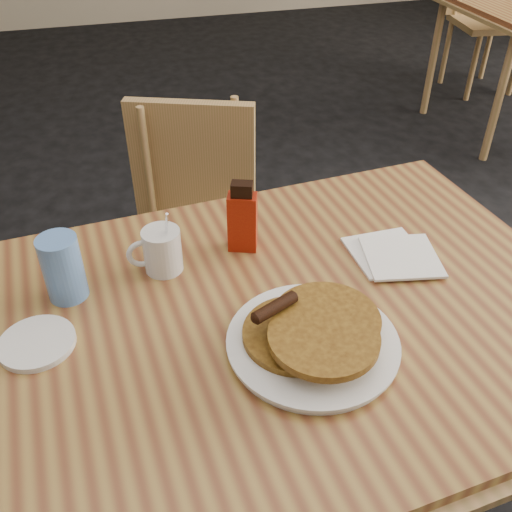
# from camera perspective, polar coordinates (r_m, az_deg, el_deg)

# --- Properties ---
(floor) EXTENTS (10.00, 10.00, 0.00)m
(floor) POSITION_cam_1_polar(r_m,az_deg,el_deg) (1.74, 1.73, -22.89)
(floor) COLOR black
(floor) RESTS_ON ground
(main_table) EXTENTS (1.43, 1.02, 0.75)m
(main_table) POSITION_cam_1_polar(r_m,az_deg,el_deg) (1.13, 0.53, -7.43)
(main_table) COLOR olive
(main_table) RESTS_ON floor
(chair_main_far) EXTENTS (0.51, 0.52, 0.86)m
(chair_main_far) POSITION_cam_1_polar(r_m,az_deg,el_deg) (1.81, -5.50, 3.72)
(chair_main_far) COLOR tan
(chair_main_far) RESTS_ON floor
(chair_neighbor_far) EXTENTS (0.47, 0.48, 0.92)m
(chair_neighbor_far) POSITION_cam_1_polar(r_m,az_deg,el_deg) (4.45, 21.88, 22.39)
(chair_neighbor_far) COLOR tan
(chair_neighbor_far) RESTS_ON floor
(pancake_plate) EXTENTS (0.31, 0.31, 0.09)m
(pancake_plate) POSITION_cam_1_polar(r_m,az_deg,el_deg) (1.04, 5.75, -8.06)
(pancake_plate) COLOR white
(pancake_plate) RESTS_ON main_table
(coffee_mug) EXTENTS (0.12, 0.08, 0.15)m
(coffee_mug) POSITION_cam_1_polar(r_m,az_deg,el_deg) (1.20, -9.47, 0.60)
(coffee_mug) COLOR white
(coffee_mug) RESTS_ON main_table
(syrup_bottle) EXTENTS (0.07, 0.06, 0.17)m
(syrup_bottle) POSITION_cam_1_polar(r_m,az_deg,el_deg) (1.24, -1.37, 3.74)
(syrup_bottle) COLOR maroon
(syrup_bottle) RESTS_ON main_table
(napkin_stack) EXTENTS (0.19, 0.20, 0.01)m
(napkin_stack) POSITION_cam_1_polar(r_m,az_deg,el_deg) (1.28, 13.62, 0.13)
(napkin_stack) COLOR white
(napkin_stack) RESTS_ON main_table
(blue_tumbler) EXTENTS (0.09, 0.09, 0.14)m
(blue_tumbler) POSITION_cam_1_polar(r_m,az_deg,el_deg) (1.17, -18.76, -1.14)
(blue_tumbler) COLOR #5A8AD4
(blue_tumbler) RESTS_ON main_table
(side_saucer) EXTENTS (0.17, 0.17, 0.01)m
(side_saucer) POSITION_cam_1_polar(r_m,az_deg,el_deg) (1.12, -21.06, -8.12)
(side_saucer) COLOR white
(side_saucer) RESTS_ON main_table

